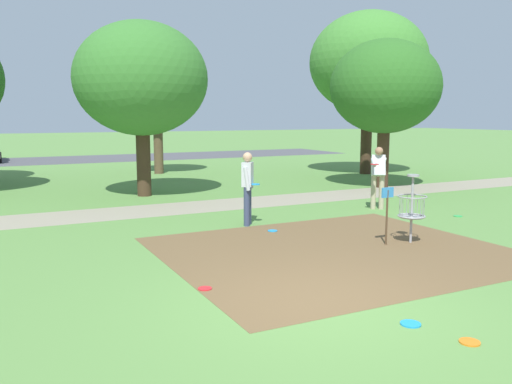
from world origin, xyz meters
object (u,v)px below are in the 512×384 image
object	(u,v)px
frisbee_by_tee	(458,216)
frisbee_far_left	(205,289)
frisbee_mid_grass	(411,324)
disc_golf_basket	(409,206)
player_foreground_watching	(378,173)
tree_far_right	(141,79)
tree_mid_right	(368,63)
tree_far_center	(385,87)
tree_mid_left	(157,82)
player_throwing	(248,184)
frisbee_far_right	(273,231)
frisbee_near_basket	(470,342)

from	to	relation	value
frisbee_by_tee	frisbee_far_left	xyz separation A→B (m)	(-7.86, -2.46, 0.00)
frisbee_mid_grass	disc_golf_basket	bearing A→B (deg)	47.86
player_foreground_watching	frisbee_by_tee	bearing A→B (deg)	-57.76
player_foreground_watching	frisbee_far_left	world-z (taller)	player_foreground_watching
tree_far_right	disc_golf_basket	bearing A→B (deg)	-70.70
tree_mid_right	tree_far_center	world-z (taller)	tree_mid_right
frisbee_mid_grass	tree_mid_left	size ratio (longest dim) A/B	0.05
frisbee_by_tee	frisbee_far_left	bearing A→B (deg)	-162.62
frisbee_far_left	player_foreground_watching	bearing A→B (deg)	32.33
player_throwing	frisbee_far_right	size ratio (longest dim) A/B	7.92
frisbee_far_right	tree_mid_left	xyz separation A→B (m)	(1.20, 12.80, 3.97)
frisbee_near_basket	frisbee_mid_grass	distance (m)	0.74
frisbee_by_tee	tree_mid_right	xyz separation A→B (m)	(4.28, 9.17, 4.80)
frisbee_by_tee	tree_mid_right	bearing A→B (deg)	64.97
disc_golf_basket	frisbee_far_left	bearing A→B (deg)	-169.64
disc_golf_basket	frisbee_by_tee	distance (m)	3.60
frisbee_near_basket	frisbee_far_right	world-z (taller)	same
player_throwing	frisbee_by_tee	distance (m)	5.53
player_foreground_watching	player_throwing	world-z (taller)	same
tree_mid_right	frisbee_far_left	bearing A→B (deg)	-136.23
tree_mid_right	tree_far_right	size ratio (longest dim) A/B	1.28
tree_mid_right	disc_golf_basket	bearing A→B (deg)	-124.58
player_foreground_watching	tree_far_center	world-z (taller)	tree_far_center
frisbee_by_tee	tree_far_center	world-z (taller)	tree_far_center
tree_mid_left	player_foreground_watching	bearing A→B (deg)	-76.78
player_throwing	frisbee_mid_grass	size ratio (longest dim) A/B	6.78
player_throwing	frisbee_far_right	bearing A→B (deg)	-77.31
disc_golf_basket	tree_mid_left	distance (m)	15.35
frisbee_by_tee	frisbee_mid_grass	distance (m)	7.79
player_foreground_watching	tree_mid_right	bearing A→B (deg)	53.71
frisbee_near_basket	tree_far_right	xyz separation A→B (m)	(-0.33, 12.68, 3.66)
frisbee_far_left	tree_mid_left	xyz separation A→B (m)	(4.00, 15.85, 3.97)
disc_golf_basket	tree_far_right	distance (m)	9.69
frisbee_near_basket	tree_far_right	distance (m)	13.20
frisbee_mid_grass	tree_mid_right	bearing A→B (deg)	53.52
frisbee_far_right	tree_far_right	bearing A→B (deg)	99.88
disc_golf_basket	tree_mid_right	distance (m)	13.69
player_foreground_watching	tree_far_center	xyz separation A→B (m)	(3.12, 3.52, 2.56)
disc_golf_basket	player_foreground_watching	size ratio (longest dim) A/B	0.81
frisbee_near_basket	tree_far_center	world-z (taller)	tree_far_center
frisbee_by_tee	tree_mid_left	distance (m)	14.49
player_throwing	tree_mid_right	xyz separation A→B (m)	(9.53, 7.71, 3.84)
frisbee_by_tee	frisbee_far_left	world-z (taller)	same
frisbee_near_basket	frisbee_by_tee	size ratio (longest dim) A/B	1.07
tree_mid_left	tree_far_right	size ratio (longest dim) A/B	0.99
player_throwing	frisbee_near_basket	size ratio (longest dim) A/B	7.31
frisbee_near_basket	frisbee_far_left	size ratio (longest dim) A/B	1.13
frisbee_near_basket	disc_golf_basket	bearing A→B (deg)	55.47
frisbee_far_left	tree_mid_left	size ratio (longest dim) A/B	0.04
frisbee_far_left	tree_far_right	size ratio (longest dim) A/B	0.04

